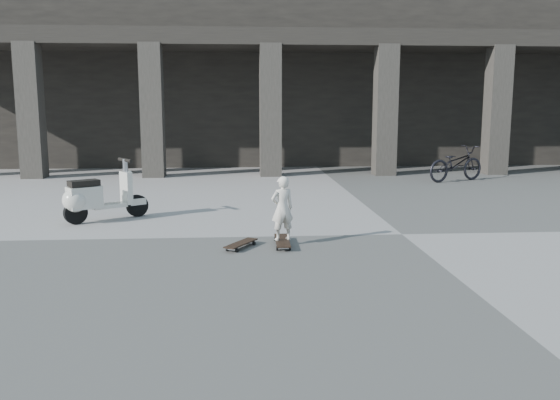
{
  "coord_description": "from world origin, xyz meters",
  "views": [
    {
      "loc": [
        -2.81,
        -9.78,
        2.23
      ],
      "look_at": [
        -2.12,
        -0.16,
        0.65
      ],
      "focal_mm": 38.0,
      "sensor_mm": 36.0,
      "label": 1
    }
  ],
  "objects": [
    {
      "name": "ground",
      "position": [
        0.0,
        0.0,
        0.0
      ],
      "size": [
        90.0,
        90.0,
        0.0
      ],
      "primitive_type": "plane",
      "color": "#52524F",
      "rests_on": "ground"
    },
    {
      "name": "longboard",
      "position": [
        -2.12,
        -0.66,
        0.07
      ],
      "size": [
        0.23,
        0.92,
        0.09
      ],
      "rotation": [
        0.0,
        0.0,
        1.55
      ],
      "color": "black",
      "rests_on": "ground"
    },
    {
      "name": "colonnade",
      "position": [
        -0.0,
        13.77,
        3.03
      ],
      "size": [
        28.0,
        8.82,
        6.0
      ],
      "color": "black",
      "rests_on": "ground"
    },
    {
      "name": "bicycle",
      "position": [
        3.47,
        6.8,
        0.51
      ],
      "size": [
        2.05,
        1.4,
        1.02
      ],
      "primitive_type": "imported",
      "rotation": [
        0.0,
        0.0,
        1.99
      ],
      "color": "black",
      "rests_on": "ground"
    },
    {
      "name": "scooter",
      "position": [
        -5.56,
        1.47,
        0.46
      ],
      "size": [
        1.46,
        1.1,
        1.17
      ],
      "rotation": [
        0.0,
        0.0,
        0.6
      ],
      "color": "black",
      "rests_on": "ground"
    },
    {
      "name": "child",
      "position": [
        -2.12,
        -0.66,
        0.6
      ],
      "size": [
        0.43,
        0.35,
        1.01
      ],
      "primitive_type": "imported",
      "rotation": [
        0.0,
        0.0,
        3.46
      ],
      "color": "silver",
      "rests_on": "longboard"
    },
    {
      "name": "skateboard_spare",
      "position": [
        -2.77,
        -0.79,
        0.07
      ],
      "size": [
        0.55,
        0.73,
        0.09
      ],
      "rotation": [
        0.0,
        0.0,
        1.02
      ],
      "color": "black",
      "rests_on": "ground"
    }
  ]
}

